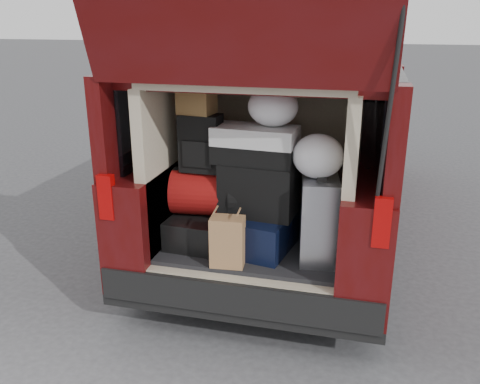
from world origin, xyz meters
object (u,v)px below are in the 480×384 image
(kraft_bag, at_px, (227,242))
(backpack, at_px, (201,143))
(twotone_duffel, at_px, (255,145))
(navy_hardshell, at_px, (258,229))
(black_hardshell, at_px, (201,228))
(black_soft_case, at_px, (259,189))
(silver_roller, at_px, (319,219))
(red_duffel, at_px, (208,192))

(kraft_bag, bearing_deg, backpack, 125.03)
(backpack, xyz_separation_m, twotone_duffel, (0.39, -0.00, 0.01))
(navy_hardshell, height_order, kraft_bag, kraft_bag)
(black_hardshell, xyz_separation_m, black_soft_case, (0.43, 0.01, 0.34))
(kraft_bag, distance_m, twotone_duffel, 0.68)
(black_soft_case, bearing_deg, backpack, -176.01)
(navy_hardshell, bearing_deg, kraft_bag, -100.33)
(silver_roller, height_order, black_soft_case, black_soft_case)
(kraft_bag, xyz_separation_m, twotone_duffel, (0.11, 0.34, 0.58))
(kraft_bag, distance_m, backpack, 0.72)
(kraft_bag, bearing_deg, twotone_duffel, 67.75)
(black_hardshell, relative_size, black_soft_case, 1.03)
(silver_roller, xyz_separation_m, red_duffel, (-0.81, 0.09, 0.09))
(backpack, bearing_deg, kraft_bag, -48.74)
(red_duffel, bearing_deg, twotone_duffel, -7.86)
(kraft_bag, relative_size, twotone_duffel, 0.61)
(twotone_duffel, bearing_deg, kraft_bag, -103.28)
(navy_hardshell, distance_m, black_soft_case, 0.31)
(black_hardshell, distance_m, twotone_duffel, 0.76)
(black_soft_case, xyz_separation_m, backpack, (-0.42, 0.01, 0.30))
(navy_hardshell, xyz_separation_m, twotone_duffel, (-0.02, -0.02, 0.62))
(red_duffel, bearing_deg, navy_hardshell, -5.37)
(navy_hardshell, relative_size, backpack, 1.48)
(navy_hardshell, bearing_deg, black_hardshell, -165.72)
(black_hardshell, bearing_deg, red_duffel, 35.41)
(black_soft_case, height_order, twotone_duffel, twotone_duffel)
(navy_hardshell, height_order, silver_roller, silver_roller)
(black_hardshell, distance_m, silver_roller, 0.88)
(black_hardshell, relative_size, twotone_duffel, 0.94)
(navy_hardshell, height_order, red_duffel, red_duffel)
(navy_hardshell, relative_size, silver_roller, 1.03)
(silver_roller, height_order, backpack, backpack)
(navy_hardshell, bearing_deg, backpack, -167.94)
(silver_roller, bearing_deg, black_hardshell, 167.49)
(kraft_bag, bearing_deg, navy_hardshell, 64.93)
(navy_hardshell, bearing_deg, red_duffel, -169.99)
(kraft_bag, xyz_separation_m, black_soft_case, (0.14, 0.33, 0.27))
(black_hardshell, distance_m, red_duffel, 0.28)
(black_hardshell, distance_m, navy_hardshell, 0.43)
(red_duffel, distance_m, backpack, 0.37)
(black_soft_case, bearing_deg, navy_hardshell, 110.86)
(black_hardshell, bearing_deg, backpack, 56.39)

